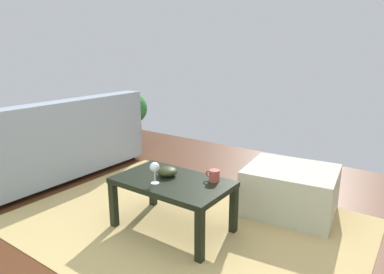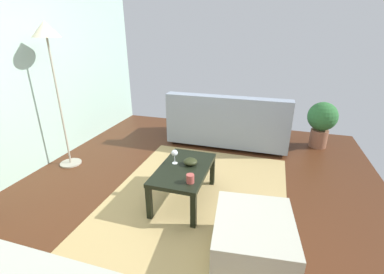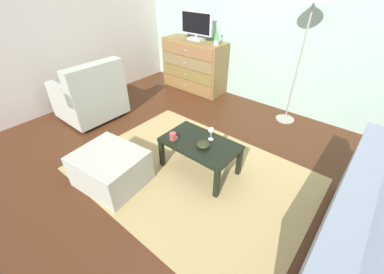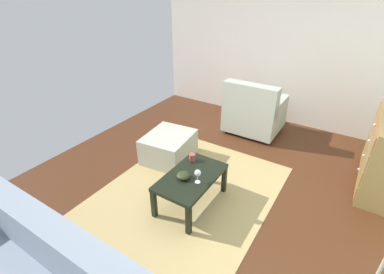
% 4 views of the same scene
% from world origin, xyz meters
% --- Properties ---
extents(ground_plane, '(5.70, 4.61, 0.05)m').
position_xyz_m(ground_plane, '(0.00, 0.00, -0.03)').
color(ground_plane, '#4A2614').
extents(area_rug, '(2.60, 1.90, 0.01)m').
position_xyz_m(area_rug, '(0.20, -0.20, 0.00)').
color(area_rug, tan).
rests_on(area_rug, ground_plane).
extents(coffee_table, '(0.85, 0.51, 0.40)m').
position_xyz_m(coffee_table, '(0.22, -0.07, 0.34)').
color(coffee_table, black).
rests_on(coffee_table, ground_plane).
extents(wine_glass, '(0.07, 0.07, 0.16)m').
position_xyz_m(wine_glass, '(0.28, 0.05, 0.51)').
color(wine_glass, silver).
rests_on(wine_glass, coffee_table).
extents(mug, '(0.11, 0.08, 0.08)m').
position_xyz_m(mug, '(-0.04, -0.22, 0.44)').
color(mug, '#A7463F').
rests_on(mug, coffee_table).
extents(bowl_decorative, '(0.15, 0.15, 0.07)m').
position_xyz_m(bowl_decorative, '(0.30, -0.12, 0.43)').
color(bowl_decorative, '#282D16').
rests_on(bowl_decorative, coffee_table).
extents(couch_large, '(0.85, 1.85, 0.83)m').
position_xyz_m(couch_large, '(1.94, -0.25, 0.33)').
color(couch_large, '#332319').
rests_on(couch_large, ground_plane).
extents(ottoman, '(0.76, 0.67, 0.38)m').
position_xyz_m(ottoman, '(-0.40, -0.85, 0.19)').
color(ottoman, '#AFAF9E').
rests_on(ottoman, ground_plane).
extents(standing_lamp, '(0.32, 0.32, 1.83)m').
position_xyz_m(standing_lamp, '(0.55, 1.70, 1.57)').
color(standing_lamp, '#A59E8C').
rests_on(standing_lamp, ground_plane).
extents(potted_plant, '(0.44, 0.44, 0.72)m').
position_xyz_m(potted_plant, '(2.20, -1.65, 0.43)').
color(potted_plant, brown).
rests_on(potted_plant, ground_plane).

